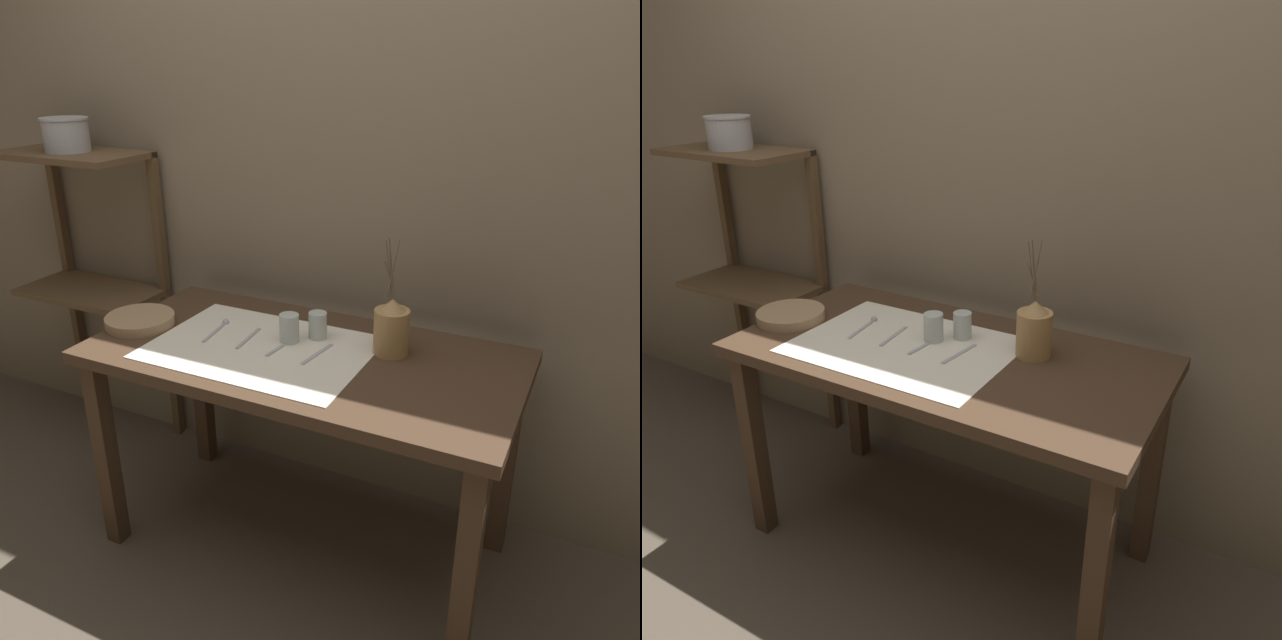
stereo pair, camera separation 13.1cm
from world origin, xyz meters
TOP-DOWN VIEW (x-y plane):
  - ground_plane at (0.00, 0.00)m, footprint 12.00×12.00m
  - stone_wall_back at (0.00, 0.45)m, footprint 7.00×0.06m
  - wooden_table at (0.00, 0.00)m, footprint 1.38×0.68m
  - wooden_shelf_unit at (-1.15, 0.28)m, footprint 0.60×0.32m
  - linen_cloth at (-0.13, -0.04)m, footprint 0.70×0.50m
  - pitcher_with_flowers at (0.26, 0.11)m, footprint 0.11×0.11m
  - wooden_bowl at (-0.61, -0.06)m, footprint 0.24×0.24m
  - glass_tumbler_near at (-0.07, 0.04)m, footprint 0.06×0.06m
  - glass_tumbler_far at (-0.00, 0.11)m, footprint 0.06×0.06m
  - spoon_inner at (-0.34, 0.05)m, footprint 0.04×0.18m
  - fork_outer at (-0.20, -0.00)m, footprint 0.03×0.17m
  - fork_inner at (-0.07, -0.01)m, footprint 0.03×0.17m
  - knife_center at (0.05, -0.01)m, footprint 0.03×0.17m
  - metal_pot_large at (-1.15, 0.24)m, footprint 0.18×0.18m

SIDE VIEW (x-z plane):
  - ground_plane at x=0.00m, z-range 0.00..0.00m
  - wooden_table at x=0.00m, z-range 0.28..1.06m
  - linen_cloth at x=-0.13m, z-range 0.78..0.78m
  - fork_outer at x=-0.20m, z-range 0.78..0.78m
  - fork_inner at x=-0.07m, z-range 0.78..0.78m
  - knife_center at x=0.05m, z-range 0.78..0.78m
  - spoon_inner at x=-0.34m, z-range 0.77..0.80m
  - wooden_bowl at x=-0.61m, z-range 0.78..0.81m
  - glass_tumbler_far at x=0.00m, z-range 0.78..0.87m
  - glass_tumbler_near at x=-0.07m, z-range 0.78..0.88m
  - pitcher_with_flowers at x=0.26m, z-range 0.67..1.05m
  - wooden_shelf_unit at x=-1.15m, z-range 0.26..1.56m
  - stone_wall_back at x=0.00m, z-range 0.00..2.40m
  - metal_pot_large at x=-1.15m, z-range 1.30..1.43m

